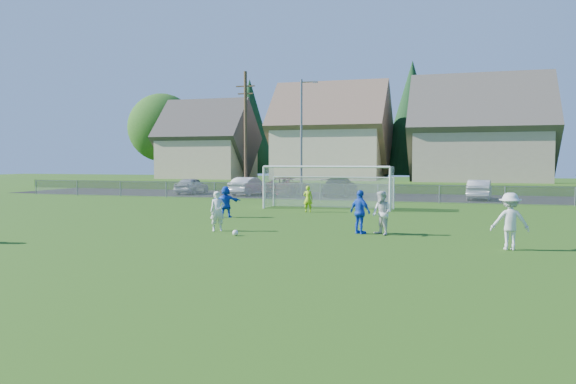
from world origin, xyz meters
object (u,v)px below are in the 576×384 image
at_px(car_c, 287,187).
at_px(soccer_goal, 329,181).
at_px(player_blue_a, 360,212).
at_px(car_d, 340,187).
at_px(player_white_c, 510,221).
at_px(player_blue_b, 226,202).
at_px(goalkeeper, 308,199).
at_px(car_a, 192,186).
at_px(player_white_b, 382,213).
at_px(car_b, 249,186).
at_px(player_white_a, 217,211).
at_px(soccer_ball, 235,233).
at_px(car_f, 479,190).

distance_m(car_c, soccer_goal, 11.89).
bearing_deg(player_blue_a, car_d, -41.83).
xyz_separation_m(player_white_c, player_blue_b, (-12.53, 6.61, -0.13)).
height_order(car_c, car_d, car_d).
relative_size(goalkeeper, car_a, 0.36).
xyz_separation_m(player_white_b, car_b, (-13.49, 21.09, -0.11)).
bearing_deg(player_white_a, player_white_b, -24.76).
xyz_separation_m(car_c, car_d, (4.17, 0.51, 0.00)).
bearing_deg(soccer_ball, player_white_b, 19.36).
bearing_deg(player_blue_b, car_a, -76.11).
xyz_separation_m(player_blue_b, car_a, (-10.41, 16.81, -0.09)).
relative_size(soccer_ball, car_a, 0.05).
height_order(player_white_b, car_d, player_white_b).
bearing_deg(soccer_ball, car_f, 67.97).
xyz_separation_m(soccer_ball, car_d, (-0.97, 23.40, 0.63)).
height_order(goalkeeper, car_a, goalkeeper).
bearing_deg(player_white_b, player_blue_a, -140.87).
bearing_deg(car_b, soccer_ball, 117.26).
relative_size(player_white_c, car_c, 0.34).
relative_size(car_b, soccer_goal, 0.59).
bearing_deg(player_blue_b, goalkeeper, -146.76).
bearing_deg(player_blue_b, player_white_b, 134.50).
distance_m(player_blue_a, car_a, 27.53).
bearing_deg(car_f, car_b, 4.89).
bearing_deg(player_white_c, soccer_goal, -60.91).
bearing_deg(car_c, player_white_a, 101.75).
xyz_separation_m(player_white_a, player_blue_a, (5.56, 0.83, 0.05)).
relative_size(player_white_b, goalkeeper, 1.16).
distance_m(soccer_ball, car_d, 23.42).
bearing_deg(car_c, car_b, 1.23).
distance_m(player_white_b, player_blue_a, 0.83).
height_order(player_blue_a, car_a, player_blue_a).
bearing_deg(soccer_goal, car_c, 119.30).
distance_m(player_white_c, car_c, 27.59).
bearing_deg(soccer_goal, soccer_ball, -93.02).
distance_m(player_white_a, player_blue_a, 5.62).
bearing_deg(player_white_b, soccer_goal, 159.58).
distance_m(goalkeeper, car_d, 13.44).
xyz_separation_m(car_b, soccer_goal, (8.98, -10.36, 0.90)).
height_order(player_white_b, goalkeeper, player_white_b).
bearing_deg(soccer_goal, car_b, 130.91).
height_order(soccer_ball, soccer_goal, soccer_goal).
bearing_deg(car_c, soccer_ball, 104.20).
distance_m(player_white_c, car_b, 29.41).
height_order(car_a, soccer_goal, soccer_goal).
distance_m(goalkeeper, car_b, 15.40).
height_order(player_white_a, soccer_goal, soccer_goal).
relative_size(player_white_a, car_a, 0.39).
relative_size(player_white_b, car_b, 0.38).
height_order(car_a, car_d, car_d).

